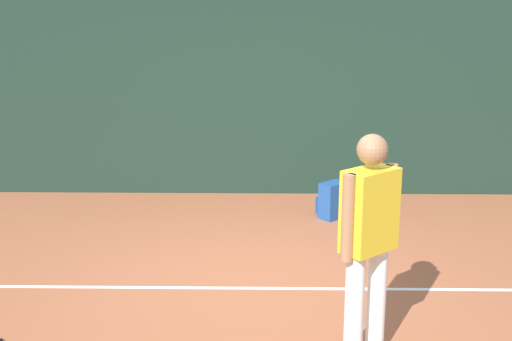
% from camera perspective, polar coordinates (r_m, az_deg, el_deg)
% --- Properties ---
extents(ground_plane, '(12.00, 12.00, 0.00)m').
position_cam_1_polar(ground_plane, '(6.40, -0.06, -9.62)').
color(ground_plane, '#9E5638').
extents(back_fence, '(10.00, 0.10, 2.68)m').
position_cam_1_polar(back_fence, '(8.91, 0.27, 6.44)').
color(back_fence, '#192D23').
rests_on(back_fence, ground).
extents(court_line, '(9.00, 0.05, 0.00)m').
position_cam_1_polar(court_line, '(6.35, -0.07, -9.81)').
color(court_line, white).
rests_on(court_line, ground).
extents(tennis_player, '(0.45, 0.43, 1.70)m').
position_cam_1_polar(tennis_player, '(4.93, 9.40, -5.33)').
color(tennis_player, white).
rests_on(tennis_player, ground).
extents(backpack, '(0.38, 0.38, 0.44)m').
position_cam_1_polar(backpack, '(8.19, 6.36, -2.54)').
color(backpack, '#1E478C').
rests_on(backpack, ground).
extents(tennis_ball_near_player, '(0.07, 0.07, 0.07)m').
position_cam_1_polar(tennis_ball_near_player, '(8.56, 11.41, -3.23)').
color(tennis_ball_near_player, '#CCE033').
rests_on(tennis_ball_near_player, ground).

